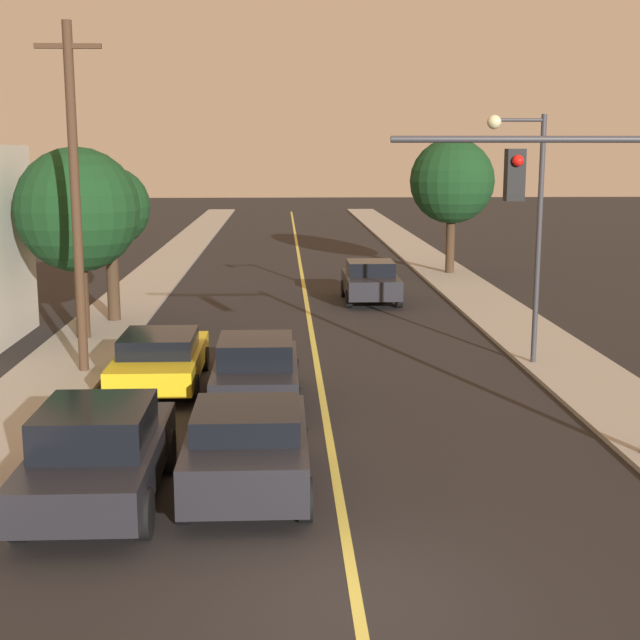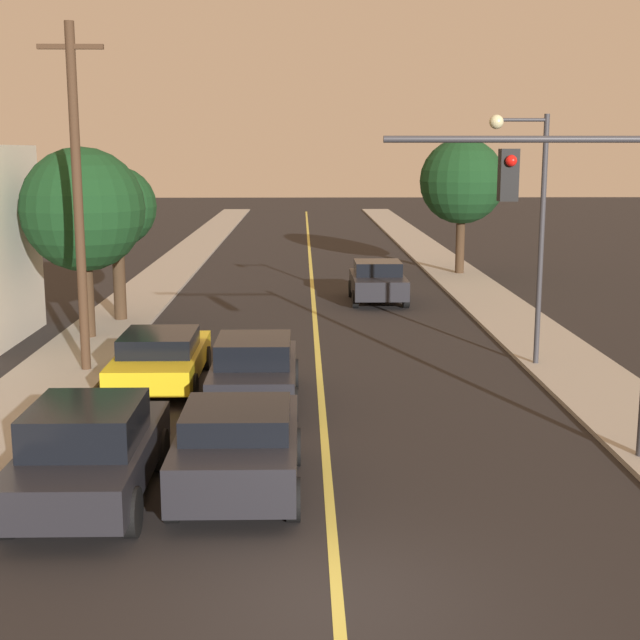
# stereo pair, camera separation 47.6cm
# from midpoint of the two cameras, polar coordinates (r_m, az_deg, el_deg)

# --- Properties ---
(ground_plane) EXTENTS (200.00, 200.00, 0.00)m
(ground_plane) POSITION_cam_midpoint_polar(r_m,az_deg,el_deg) (11.88, 1.15, -17.64)
(ground_plane) COLOR black
(road_surface) EXTENTS (10.83, 80.00, 0.01)m
(road_surface) POSITION_cam_midpoint_polar(r_m,az_deg,el_deg) (46.78, -1.62, 3.84)
(road_surface) COLOR black
(road_surface) RESTS_ON ground
(sidewalk_left) EXTENTS (2.50, 80.00, 0.12)m
(sidewalk_left) POSITION_cam_midpoint_polar(r_m,az_deg,el_deg) (47.15, -9.76, 3.81)
(sidewalk_left) COLOR #9E998E
(sidewalk_left) RESTS_ON ground
(sidewalk_right) EXTENTS (2.50, 80.00, 0.12)m
(sidewalk_right) POSITION_cam_midpoint_polar(r_m,az_deg,el_deg) (47.34, 6.50, 3.92)
(sidewalk_right) COLOR #9E998E
(sidewalk_right) RESTS_ON ground
(car_near_lane_front) EXTENTS (2.09, 4.02, 1.52)m
(car_near_lane_front) POSITION_cam_midpoint_polar(r_m,az_deg,el_deg) (15.06, -5.58, -8.05)
(car_near_lane_front) COLOR black
(car_near_lane_front) RESTS_ON ground
(car_near_lane_second) EXTENTS (1.97, 4.23, 1.57)m
(car_near_lane_second) POSITION_cam_midpoint_polar(r_m,az_deg,el_deg) (20.07, -4.79, -3.22)
(car_near_lane_second) COLOR black
(car_near_lane_second) RESTS_ON ground
(car_outer_lane_front) EXTENTS (2.06, 4.52, 1.69)m
(car_outer_lane_front) POSITION_cam_midpoint_polar(r_m,az_deg,el_deg) (15.00, -14.88, -8.23)
(car_outer_lane_front) COLOR black
(car_outer_lane_front) RESTS_ON ground
(car_outer_lane_second) EXTENTS (2.09, 4.66, 1.33)m
(car_outer_lane_second) POSITION_cam_midpoint_polar(r_m,az_deg,el_deg) (22.07, -10.80, -2.39)
(car_outer_lane_second) COLOR gold
(car_outer_lane_second) RESTS_ON ground
(car_far_oncoming) EXTENTS (2.08, 4.02, 1.55)m
(car_far_oncoming) POSITION_cam_midpoint_polar(r_m,az_deg,el_deg) (33.78, 2.86, 2.50)
(car_far_oncoming) COLOR black
(car_far_oncoming) RESTS_ON ground
(traffic_signal_mast) EXTENTS (4.93, 0.42, 5.98)m
(traffic_signal_mast) POSITION_cam_midpoint_polar(r_m,az_deg,el_deg) (16.50, 16.51, 5.26)
(traffic_signal_mast) COLOR #333338
(traffic_signal_mast) RESTS_ON ground
(streetlamp_right) EXTENTS (1.53, 0.36, 6.45)m
(streetlamp_right) POSITION_cam_midpoint_polar(r_m,az_deg,el_deg) (23.70, 12.51, 7.22)
(streetlamp_right) COLOR #333338
(streetlamp_right) RESTS_ON ground
(utility_pole_left) EXTENTS (1.60, 0.24, 8.61)m
(utility_pole_left) POSITION_cam_midpoint_polar(r_m,az_deg,el_deg) (23.10, -15.97, 7.72)
(utility_pole_left) COLOR #422D1E
(utility_pole_left) RESTS_ON ground
(tree_left_near) EXTENTS (2.64, 2.64, 5.06)m
(tree_left_near) POSITION_cam_midpoint_polar(r_m,az_deg,el_deg) (30.03, -13.75, 6.93)
(tree_left_near) COLOR #3D2B1C
(tree_left_near) RESTS_ON ground
(tree_left_far) EXTENTS (3.66, 3.66, 5.66)m
(tree_left_far) POSITION_cam_midpoint_polar(r_m,az_deg,el_deg) (27.34, -15.74, 6.76)
(tree_left_far) COLOR #3D2B1C
(tree_left_far) RESTS_ON ground
(tree_right_near) EXTENTS (3.85, 3.85, 6.11)m
(tree_right_near) POSITION_cam_midpoint_polar(r_m,az_deg,el_deg) (41.28, 8.11, 8.77)
(tree_right_near) COLOR #3D2B1C
(tree_right_near) RESTS_ON ground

